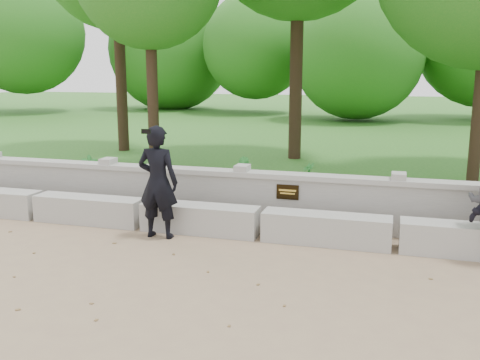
{
  "coord_description": "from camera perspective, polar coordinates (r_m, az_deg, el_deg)",
  "views": [
    {
      "loc": [
        1.91,
        -5.79,
        2.53
      ],
      "look_at": [
        -0.26,
        1.65,
        0.95
      ],
      "focal_mm": 40.0,
      "sensor_mm": 36.0,
      "label": 1
    }
  ],
  "objects": [
    {
      "name": "shrub_a",
      "position": [
        11.18,
        -15.68,
        0.99
      ],
      "size": [
        0.39,
        0.39,
        0.62
      ],
      "primitive_type": "imported",
      "rotation": [
        0.0,
        0.0,
        0.75
      ],
      "color": "#267029",
      "rests_on": "lawn"
    },
    {
      "name": "concrete_bench",
      "position": [
        8.25,
        2.24,
        -4.68
      ],
      "size": [
        11.9,
        0.45,
        0.45
      ],
      "color": "#ABA8A1",
      "rests_on": "ground"
    },
    {
      "name": "shrub_b",
      "position": [
        10.72,
        0.23,
        0.89
      ],
      "size": [
        0.4,
        0.42,
        0.59
      ],
      "primitive_type": "imported",
      "rotation": [
        0.0,
        0.0,
        2.18
      ],
      "color": "#267029",
      "rests_on": "lawn"
    },
    {
      "name": "man_main",
      "position": [
        8.23,
        -8.75,
        -0.22
      ],
      "size": [
        0.64,
        0.57,
        1.74
      ],
      "color": "black",
      "rests_on": "ground"
    },
    {
      "name": "ground",
      "position": [
        6.6,
        -1.86,
        -10.99
      ],
      "size": [
        80.0,
        80.0,
        0.0
      ],
      "primitive_type": "plane",
      "color": "#8E7657",
      "rests_on": "ground"
    },
    {
      "name": "lawn",
      "position": [
        20.03,
        10.7,
        4.47
      ],
      "size": [
        40.0,
        22.0,
        0.25
      ],
      "primitive_type": "cube",
      "color": "#24601C",
      "rests_on": "ground"
    },
    {
      "name": "parapet_wall",
      "position": [
        8.85,
        3.35,
        -1.97
      ],
      "size": [
        12.5,
        0.35,
        0.9
      ],
      "color": "#A09E97",
      "rests_on": "ground"
    },
    {
      "name": "shrub_d",
      "position": [
        10.59,
        7.31,
        0.45
      ],
      "size": [
        0.38,
        0.39,
        0.52
      ],
      "primitive_type": "imported",
      "rotation": [
        0.0,
        0.0,
        5.39
      ],
      "color": "#267029",
      "rests_on": "lawn"
    }
  ]
}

